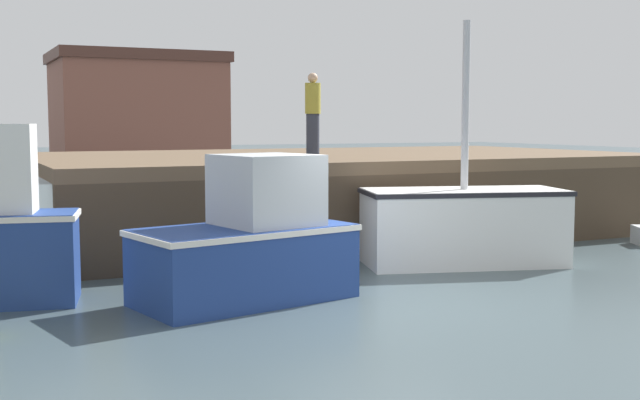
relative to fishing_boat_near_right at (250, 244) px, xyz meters
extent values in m
cube|color=#3D4C51|center=(1.81, -1.27, -0.87)|extent=(120.00, 160.00, 0.10)
cube|color=brown|center=(4.61, 6.55, 0.88)|extent=(13.91, 8.10, 0.25)
cube|color=#433527|center=(4.61, 2.62, -0.03)|extent=(13.91, 0.24, 1.57)
cylinder|color=#433527|center=(-1.95, 2.70, -0.03)|extent=(0.30, 0.30, 1.57)
cylinder|color=#433527|center=(4.61, 2.70, -0.03)|extent=(0.30, 0.30, 1.57)
cylinder|color=#433527|center=(0.43, 10.40, -0.03)|extent=(0.30, 0.30, 1.57)
cylinder|color=#433527|center=(8.78, 10.40, -0.03)|extent=(0.30, 0.30, 1.57)
cylinder|color=#433527|center=(1.33, 2.70, -0.03)|extent=(6.59, 0.15, 1.40)
cube|color=navy|center=(-0.09, -0.02, -0.28)|extent=(3.27, 2.11, 1.08)
cube|color=silver|center=(-0.09, -0.02, 0.21)|extent=(3.33, 2.15, 0.08)
cube|color=#B2B7BC|center=(0.28, 0.06, 0.77)|extent=(1.51, 1.54, 1.02)
cube|color=silver|center=(4.51, 1.16, -0.14)|extent=(3.78, 2.37, 1.36)
cube|color=black|center=(4.51, 1.16, 0.50)|extent=(3.86, 2.41, 0.08)
cylinder|color=#B7B7BC|center=(4.51, 1.16, 2.04)|extent=(0.13, 0.13, 2.98)
cylinder|color=#2D3342|center=(3.44, 5.33, 1.46)|extent=(0.29, 0.29, 0.93)
cylinder|color=#9E9333|center=(3.44, 5.33, 2.26)|extent=(0.34, 0.34, 0.67)
sphere|color=tan|center=(3.44, 5.33, 2.70)|extent=(0.22, 0.22, 0.22)
cube|color=brown|center=(4.92, 29.43, 1.91)|extent=(7.74, 5.83, 5.45)
cube|color=#4F2D24|center=(4.92, 29.43, 4.89)|extent=(8.05, 6.06, 0.50)
camera|label=1|loc=(-3.95, -10.82, 1.73)|focal=45.50mm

